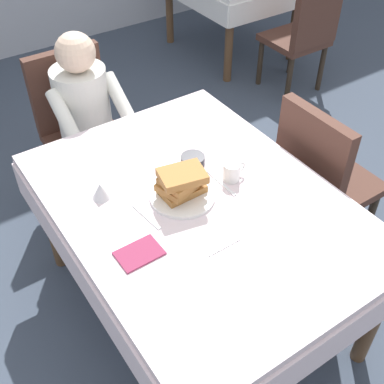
{
  "coord_description": "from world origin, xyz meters",
  "views": [
    {
      "loc": [
        -0.87,
        -1.24,
        2.15
      ],
      "look_at": [
        -0.02,
        0.02,
        0.79
      ],
      "focal_mm": 45.86,
      "sensor_mm": 36.0,
      "label": 1
    }
  ],
  "objects_px": {
    "chair_diner": "(78,120)",
    "spoon_near_edge": "(223,247)",
    "cup_coffee": "(232,171)",
    "background_chair_empty": "(305,31)",
    "knife_right_of_plate": "(221,183)",
    "dining_table_main": "(198,216)",
    "breakfast_stack": "(181,182)",
    "plate_breakfast": "(182,196)",
    "syrup_pitcher": "(101,191)",
    "fork_left_of_plate": "(146,217)",
    "diner_person": "(86,112)",
    "bowl_butter": "(193,160)",
    "chair_right_side": "(321,174)"
  },
  "relations": [
    {
      "from": "chair_diner",
      "to": "spoon_near_edge",
      "type": "bearing_deg",
      "value": 89.58
    },
    {
      "from": "diner_person",
      "to": "syrup_pitcher",
      "type": "xyz_separation_m",
      "value": [
        -0.27,
        -0.76,
        0.11
      ]
    },
    {
      "from": "dining_table_main",
      "to": "knife_right_of_plate",
      "type": "height_order",
      "value": "knife_right_of_plate"
    },
    {
      "from": "chair_diner",
      "to": "breakfast_stack",
      "type": "distance_m",
      "value": 1.14
    },
    {
      "from": "knife_right_of_plate",
      "to": "chair_right_side",
      "type": "bearing_deg",
      "value": -93.8
    },
    {
      "from": "syrup_pitcher",
      "to": "background_chair_empty",
      "type": "xyz_separation_m",
      "value": [
        2.26,
        1.08,
        -0.25
      ]
    },
    {
      "from": "syrup_pitcher",
      "to": "dining_table_main",
      "type": "bearing_deg",
      "value": -37.62
    },
    {
      "from": "cup_coffee",
      "to": "bowl_butter",
      "type": "distance_m",
      "value": 0.2
    },
    {
      "from": "dining_table_main",
      "to": "breakfast_stack",
      "type": "height_order",
      "value": "breakfast_stack"
    },
    {
      "from": "breakfast_stack",
      "to": "syrup_pitcher",
      "type": "distance_m",
      "value": 0.34
    },
    {
      "from": "diner_person",
      "to": "plate_breakfast",
      "type": "xyz_separation_m",
      "value": [
        0.02,
        -0.95,
        0.08
      ]
    },
    {
      "from": "spoon_near_edge",
      "to": "background_chair_empty",
      "type": "xyz_separation_m",
      "value": [
        2.0,
        1.6,
        -0.21
      ]
    },
    {
      "from": "cup_coffee",
      "to": "chair_diner",
      "type": "bearing_deg",
      "value": 103.08
    },
    {
      "from": "syrup_pitcher",
      "to": "background_chair_empty",
      "type": "relative_size",
      "value": 0.09
    },
    {
      "from": "syrup_pitcher",
      "to": "cup_coffee",
      "type": "bearing_deg",
      "value": -21.81
    },
    {
      "from": "chair_diner",
      "to": "bowl_butter",
      "type": "distance_m",
      "value": 0.99
    },
    {
      "from": "diner_person",
      "to": "knife_right_of_plate",
      "type": "height_order",
      "value": "diner_person"
    },
    {
      "from": "plate_breakfast",
      "to": "chair_right_side",
      "type": "bearing_deg",
      "value": -4.32
    },
    {
      "from": "plate_breakfast",
      "to": "knife_right_of_plate",
      "type": "xyz_separation_m",
      "value": [
        0.19,
        -0.02,
        -0.01
      ]
    },
    {
      "from": "dining_table_main",
      "to": "chair_right_side",
      "type": "distance_m",
      "value": 0.78
    },
    {
      "from": "cup_coffee",
      "to": "syrup_pitcher",
      "type": "height_order",
      "value": "cup_coffee"
    },
    {
      "from": "breakfast_stack",
      "to": "syrup_pitcher",
      "type": "relative_size",
      "value": 2.63
    },
    {
      "from": "dining_table_main",
      "to": "background_chair_empty",
      "type": "bearing_deg",
      "value": 34.53
    },
    {
      "from": "plate_breakfast",
      "to": "background_chair_empty",
      "type": "distance_m",
      "value": 2.36
    },
    {
      "from": "breakfast_stack",
      "to": "fork_left_of_plate",
      "type": "xyz_separation_m",
      "value": [
        -0.19,
        -0.02,
        -0.08
      ]
    },
    {
      "from": "syrup_pitcher",
      "to": "chair_diner",
      "type": "bearing_deg",
      "value": 73.58
    },
    {
      "from": "dining_table_main",
      "to": "background_chair_empty",
      "type": "distance_m",
      "value": 2.35
    },
    {
      "from": "fork_left_of_plate",
      "to": "knife_right_of_plate",
      "type": "distance_m",
      "value": 0.38
    },
    {
      "from": "breakfast_stack",
      "to": "fork_left_of_plate",
      "type": "bearing_deg",
      "value": -172.99
    },
    {
      "from": "diner_person",
      "to": "cup_coffee",
      "type": "height_order",
      "value": "diner_person"
    },
    {
      "from": "chair_diner",
      "to": "bowl_butter",
      "type": "height_order",
      "value": "chair_diner"
    },
    {
      "from": "knife_right_of_plate",
      "to": "background_chair_empty",
      "type": "distance_m",
      "value": 2.21
    },
    {
      "from": "chair_diner",
      "to": "spoon_near_edge",
      "type": "relative_size",
      "value": 6.2
    },
    {
      "from": "breakfast_stack",
      "to": "cup_coffee",
      "type": "distance_m",
      "value": 0.25
    },
    {
      "from": "fork_left_of_plate",
      "to": "cup_coffee",
      "type": "bearing_deg",
      "value": -96.46
    },
    {
      "from": "cup_coffee",
      "to": "knife_right_of_plate",
      "type": "relative_size",
      "value": 0.57
    },
    {
      "from": "chair_right_side",
      "to": "syrup_pitcher",
      "type": "relative_size",
      "value": 11.63
    },
    {
      "from": "bowl_butter",
      "to": "knife_right_of_plate",
      "type": "height_order",
      "value": "bowl_butter"
    },
    {
      "from": "chair_diner",
      "to": "diner_person",
      "type": "xyz_separation_m",
      "value": [
        -0.0,
        -0.16,
        0.14
      ]
    },
    {
      "from": "spoon_near_edge",
      "to": "background_chair_empty",
      "type": "distance_m",
      "value": 2.57
    },
    {
      "from": "chair_right_side",
      "to": "plate_breakfast",
      "type": "height_order",
      "value": "chair_right_side"
    },
    {
      "from": "cup_coffee",
      "to": "knife_right_of_plate",
      "type": "distance_m",
      "value": 0.07
    },
    {
      "from": "knife_right_of_plate",
      "to": "background_chair_empty",
      "type": "relative_size",
      "value": 0.22
    },
    {
      "from": "bowl_butter",
      "to": "syrup_pitcher",
      "type": "xyz_separation_m",
      "value": [
        -0.45,
        0.03,
        0.02
      ]
    },
    {
      "from": "chair_diner",
      "to": "knife_right_of_plate",
      "type": "xyz_separation_m",
      "value": [
        0.21,
        -1.13,
        0.21
      ]
    },
    {
      "from": "cup_coffee",
      "to": "background_chair_empty",
      "type": "distance_m",
      "value": 2.17
    },
    {
      "from": "breakfast_stack",
      "to": "bowl_butter",
      "type": "bearing_deg",
      "value": 43.81
    },
    {
      "from": "chair_diner",
      "to": "plate_breakfast",
      "type": "relative_size",
      "value": 3.32
    },
    {
      "from": "plate_breakfast",
      "to": "spoon_near_edge",
      "type": "distance_m",
      "value": 0.33
    },
    {
      "from": "plate_breakfast",
      "to": "breakfast_stack",
      "type": "xyz_separation_m",
      "value": [
        -0.0,
        0.0,
        0.07
      ]
    }
  ]
}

